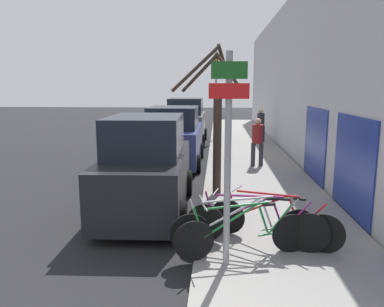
# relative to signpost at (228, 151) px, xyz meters

# --- Properties ---
(ground_plane) EXTENTS (80.00, 80.00, 0.00)m
(ground_plane) POSITION_rel_signpost_xyz_m (-1.51, 7.36, -1.92)
(ground_plane) COLOR black
(sidewalk_curb) EXTENTS (3.20, 32.00, 0.15)m
(sidewalk_curb) POSITION_rel_signpost_xyz_m (1.09, 10.16, -1.85)
(sidewalk_curb) COLOR gray
(sidewalk_curb) RESTS_ON ground
(building_facade) EXTENTS (0.23, 32.00, 6.50)m
(building_facade) POSITION_rel_signpost_xyz_m (2.84, 10.08, 1.30)
(building_facade) COLOR #BCBCC1
(building_facade) RESTS_ON ground
(signpost) EXTENTS (0.58, 0.12, 3.22)m
(signpost) POSITION_rel_signpost_xyz_m (0.00, 0.00, 0.00)
(signpost) COLOR #939399
(signpost) RESTS_ON sidewalk_curb
(bicycle_0) EXTENTS (2.23, 0.70, 0.90)m
(bicycle_0) POSITION_rel_signpost_xyz_m (0.28, 0.27, -1.39)
(bicycle_0) COLOR black
(bicycle_0) RESTS_ON sidewalk_curb
(bicycle_1) EXTENTS (2.48, 0.62, 0.94)m
(bicycle_1) POSITION_rel_signpost_xyz_m (0.32, 0.49, -1.37)
(bicycle_1) COLOR black
(bicycle_1) RESTS_ON sidewalk_curb
(bicycle_2) EXTENTS (2.41, 0.62, 0.94)m
(bicycle_2) POSITION_rel_signpost_xyz_m (0.51, 0.66, -1.37)
(bicycle_2) COLOR black
(bicycle_2) RESTS_ON sidewalk_curb
(bicycle_3) EXTENTS (2.19, 1.05, 0.91)m
(bicycle_3) POSITION_rel_signpost_xyz_m (0.85, 0.87, -1.38)
(bicycle_3) COLOR black
(bicycle_3) RESTS_ON sidewalk_curb
(parked_car_0) EXTENTS (2.05, 4.38, 2.23)m
(parked_car_0) POSITION_rel_signpost_xyz_m (-1.76, 2.83, -0.91)
(parked_car_0) COLOR black
(parked_car_0) RESTS_ON ground
(parked_car_1) EXTENTS (2.11, 4.33, 2.16)m
(parked_car_1) POSITION_rel_signpost_xyz_m (-1.76, 8.21, -0.94)
(parked_car_1) COLOR navy
(parked_car_1) RESTS_ON ground
(parked_car_2) EXTENTS (2.03, 4.37, 2.31)m
(parked_car_2) POSITION_rel_signpost_xyz_m (-1.75, 13.51, -0.87)
(parked_car_2) COLOR #51565B
(parked_car_2) RESTS_ON ground
(pedestrian_near) EXTENTS (0.43, 0.37, 1.66)m
(pedestrian_near) POSITION_rel_signpost_xyz_m (1.22, 7.42, -0.81)
(pedestrian_near) COLOR #333338
(pedestrian_near) RESTS_ON sidewalk_curb
(pedestrian_far) EXTENTS (0.43, 0.37, 1.65)m
(pedestrian_far) POSITION_rel_signpost_xyz_m (1.98, 13.23, -0.82)
(pedestrian_far) COLOR #1E2338
(pedestrian_far) RESTS_ON sidewalk_curb
(street_tree) EXTENTS (1.78, 1.60, 3.75)m
(street_tree) POSITION_rel_signpost_xyz_m (-0.20, 3.91, -0.01)
(street_tree) COLOR #3D2D23
(street_tree) RESTS_ON sidewalk_curb
(traffic_light) EXTENTS (0.20, 0.30, 4.50)m
(traffic_light) POSITION_rel_signpost_xyz_m (-0.26, 14.12, 1.11)
(traffic_light) COLOR #939399
(traffic_light) RESTS_ON sidewalk_curb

